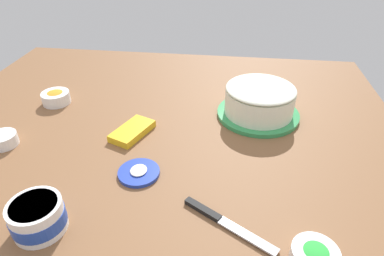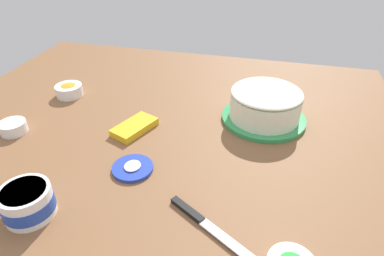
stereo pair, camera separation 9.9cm
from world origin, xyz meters
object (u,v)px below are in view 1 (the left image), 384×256
(sprinkle_bowl_orange, at_px, (56,97))
(frosting_tub_lid, at_px, (139,172))
(candy_box_lower, at_px, (132,131))
(sprinkle_bowl_blue, at_px, (3,139))
(sprinkle_bowl_green, at_px, (315,256))
(frosted_cake, at_px, (259,101))
(frosting_tub, at_px, (37,216))
(spreading_knife, at_px, (220,220))

(sprinkle_bowl_orange, bearing_deg, frosting_tub_lid, 49.18)
(frosting_tub_lid, height_order, candy_box_lower, candy_box_lower)
(sprinkle_bowl_blue, height_order, sprinkle_bowl_green, same)
(frosted_cake, xyz_separation_m, frosting_tub, (0.54, -0.49, -0.02))
(sprinkle_bowl_blue, bearing_deg, frosting_tub, 43.43)
(sprinkle_bowl_blue, relative_size, candy_box_lower, 0.56)
(spreading_knife, relative_size, sprinkle_bowl_green, 2.26)
(spreading_knife, xyz_separation_m, sprinkle_bowl_blue, (-0.21, -0.65, 0.01))
(sprinkle_bowl_orange, height_order, candy_box_lower, sprinkle_bowl_orange)
(sprinkle_bowl_green, bearing_deg, candy_box_lower, -129.25)
(sprinkle_bowl_blue, bearing_deg, sprinkle_bowl_orange, 171.93)
(sprinkle_bowl_orange, bearing_deg, frosting_tub, 22.77)
(frosting_tub, relative_size, sprinkle_bowl_green, 1.23)
(frosting_tub, bearing_deg, sprinkle_bowl_orange, -157.23)
(frosting_tub_lid, relative_size, sprinkle_bowl_orange, 1.13)
(sprinkle_bowl_blue, bearing_deg, frosted_cake, 109.23)
(frosted_cake, relative_size, frosting_tub_lid, 2.48)
(sprinkle_bowl_orange, bearing_deg, sprinkle_bowl_blue, -8.07)
(frosted_cake, distance_m, sprinkle_bowl_blue, 0.79)
(spreading_knife, xyz_separation_m, sprinkle_bowl_green, (0.08, 0.19, 0.01))
(frosting_tub_lid, distance_m, sprinkle_bowl_orange, 0.52)
(sprinkle_bowl_blue, distance_m, sprinkle_bowl_green, 0.88)
(sprinkle_bowl_green, bearing_deg, frosted_cake, -170.98)
(frosting_tub, distance_m, frosting_tub_lid, 0.26)
(frosting_tub_lid, distance_m, candy_box_lower, 0.19)
(spreading_knife, height_order, sprinkle_bowl_blue, sprinkle_bowl_blue)
(frosting_tub_lid, height_order, sprinkle_bowl_blue, sprinkle_bowl_blue)
(sprinkle_bowl_orange, bearing_deg, frosted_cake, 90.08)
(frosting_tub_lid, relative_size, spreading_knife, 0.52)
(frosting_tub_lid, distance_m, sprinkle_bowl_green, 0.46)
(sprinkle_bowl_blue, height_order, candy_box_lower, sprinkle_bowl_blue)
(frosted_cake, distance_m, candy_box_lower, 0.42)
(frosting_tub_lid, height_order, sprinkle_bowl_orange, sprinkle_bowl_orange)
(candy_box_lower, bearing_deg, frosting_tub, 7.86)
(frosting_tub_lid, relative_size, candy_box_lower, 0.76)
(spreading_knife, relative_size, sprinkle_bowl_blue, 2.60)
(frosting_tub_lid, bearing_deg, candy_box_lower, -159.40)
(frosting_tub, height_order, candy_box_lower, frosting_tub)
(frosted_cake, distance_m, frosting_tub_lid, 0.47)
(candy_box_lower, bearing_deg, spreading_knife, 65.13)
(spreading_knife, xyz_separation_m, candy_box_lower, (-0.31, -0.29, 0.01))
(frosting_tub, distance_m, sprinkle_bowl_orange, 0.58)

